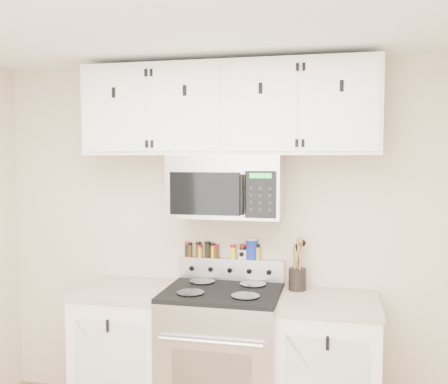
{
  "coord_description": "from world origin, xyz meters",
  "views": [
    {
      "loc": [
        0.71,
        -1.76,
        1.83
      ],
      "look_at": [
        0.0,
        1.45,
        1.6
      ],
      "focal_mm": 40.0,
      "sensor_mm": 36.0,
      "label": 1
    }
  ],
  "objects_px": {
    "range": "(223,357)",
    "salt_canister": "(252,249)",
    "utensil_crock": "(297,277)",
    "microwave": "(227,186)"
  },
  "relations": [
    {
      "from": "range",
      "to": "microwave",
      "type": "xyz_separation_m",
      "value": [
        0.0,
        0.13,
        1.14
      ]
    },
    {
      "from": "range",
      "to": "salt_canister",
      "type": "distance_m",
      "value": 0.76
    },
    {
      "from": "range",
      "to": "salt_canister",
      "type": "height_order",
      "value": "salt_canister"
    },
    {
      "from": "utensil_crock",
      "to": "microwave",
      "type": "bearing_deg",
      "value": -171.91
    },
    {
      "from": "range",
      "to": "utensil_crock",
      "type": "relative_size",
      "value": 3.17
    },
    {
      "from": "microwave",
      "to": "utensil_crock",
      "type": "height_order",
      "value": "microwave"
    },
    {
      "from": "range",
      "to": "utensil_crock",
      "type": "distance_m",
      "value": 0.73
    },
    {
      "from": "range",
      "to": "utensil_crock",
      "type": "bearing_deg",
      "value": 22.15
    },
    {
      "from": "range",
      "to": "salt_canister",
      "type": "bearing_deg",
      "value": 62.21
    },
    {
      "from": "microwave",
      "to": "utensil_crock",
      "type": "relative_size",
      "value": 2.19
    }
  ]
}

